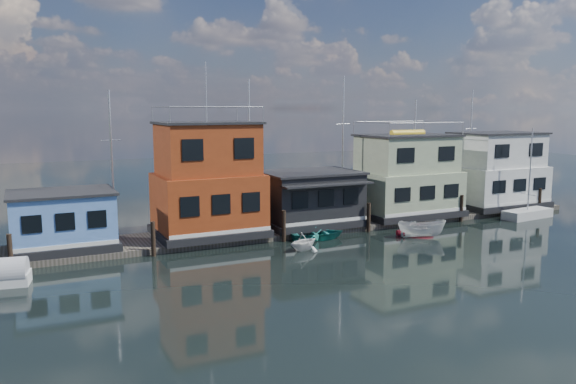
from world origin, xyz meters
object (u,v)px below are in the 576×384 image
houseboat_dark (310,198)px  red_kayak (415,232)px  houseboat_white (496,171)px  houseboat_red (208,182)px  dinghy_white (304,241)px  day_sailer (527,213)px  houseboat_blue (63,221)px  dinghy_teal (318,234)px  houseboat_green (406,177)px  motorboat (422,229)px

houseboat_dark → red_kayak: size_ratio=2.59×
houseboat_white → houseboat_red: bearing=-180.0°
dinghy_white → day_sailer: (21.94, 1.45, -0.17)m
houseboat_blue → dinghy_teal: bearing=-11.0°
houseboat_white → red_kayak: (-12.91, -4.99, -3.33)m
houseboat_green → day_sailer: bearing=-23.3°
houseboat_green → dinghy_teal: 10.99m
houseboat_dark → motorboat: 8.58m
dinghy_white → motorboat: bearing=-111.2°
dinghy_teal → motorboat: bearing=-103.5°
houseboat_green → dinghy_white: 13.89m
houseboat_red → houseboat_dark: (8.00, -0.02, -1.69)m
houseboat_white → dinghy_teal: bearing=-170.9°
houseboat_red → dinghy_white: (4.62, -5.56, -3.49)m
motorboat → dinghy_teal: motorboat is taller
houseboat_red → day_sailer: 27.13m
dinghy_white → dinghy_teal: dinghy_white is taller
houseboat_white → day_sailer: (-0.44, -4.11, -3.10)m
houseboat_dark → houseboat_white: size_ratio=0.88×
dinghy_white → houseboat_white: bearing=-94.5°
houseboat_blue → red_kayak: bearing=-11.9°
houseboat_red → houseboat_green: size_ratio=1.41×
dinghy_white → day_sailer: 21.99m
houseboat_blue → motorboat: (23.39, -6.00, -1.55)m
dinghy_teal → day_sailer: 19.61m
red_kayak → houseboat_white: bearing=31.0°
houseboat_red → dinghy_white: 8.03m
houseboat_red → houseboat_white: houseboat_red is taller
houseboat_red → houseboat_white: 27.01m
dinghy_white → houseboat_blue: bearing=50.0°
houseboat_dark → houseboat_green: 9.07m
houseboat_red → dinghy_teal: (6.97, -3.20, -3.71)m
houseboat_red → houseboat_dark: bearing=-0.1°
houseboat_red → dinghy_white: bearing=-50.3°
motorboat → red_kayak: size_ratio=1.19×
houseboat_white → dinghy_white: bearing=-166.0°
houseboat_dark → day_sailer: 19.11m
houseboat_dark → dinghy_white: size_ratio=3.20×
houseboat_green → houseboat_white: (10.00, -0.00, -0.01)m
houseboat_red → dinghy_white: size_ratio=5.13×
houseboat_blue → houseboat_green: 26.53m
houseboat_green → dinghy_teal: houseboat_green is taller
houseboat_green → motorboat: size_ratio=2.48×
motorboat → dinghy_white: 9.28m
houseboat_dark → dinghy_teal: bearing=-107.9°
houseboat_green → red_kayak: size_ratio=2.94×
houseboat_white → red_kayak: houseboat_white is taller
dinghy_teal → houseboat_green: bearing=-63.7°
houseboat_red → motorboat: houseboat_red is taller
houseboat_dark → motorboat: (5.89, -5.98, -1.76)m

